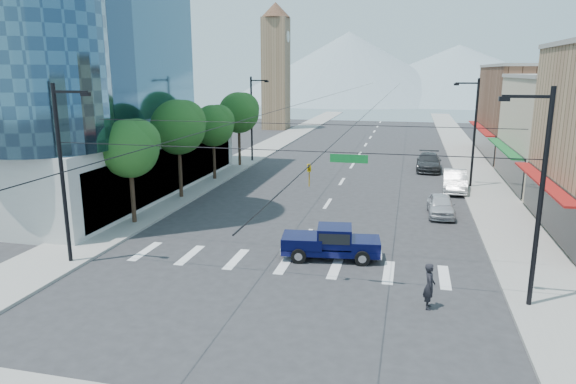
{
  "coord_description": "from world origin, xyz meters",
  "views": [
    {
      "loc": [
        5.64,
        -22.34,
        9.54
      ],
      "look_at": [
        -0.77,
        4.6,
        3.0
      ],
      "focal_mm": 32.0,
      "sensor_mm": 36.0,
      "label": 1
    }
  ],
  "objects_px": {
    "pedestrian": "(429,286)",
    "parked_car_near": "(441,205)",
    "parked_car_far": "(429,162)",
    "pickup_truck": "(330,242)",
    "parked_car_mid": "(455,181)"
  },
  "relations": [
    {
      "from": "pedestrian",
      "to": "parked_car_far",
      "type": "distance_m",
      "value": 31.29
    },
    {
      "from": "pickup_truck",
      "to": "parked_car_far",
      "type": "height_order",
      "value": "pickup_truck"
    },
    {
      "from": "parked_car_near",
      "to": "parked_car_far",
      "type": "bearing_deg",
      "value": 89.96
    },
    {
      "from": "parked_car_near",
      "to": "parked_car_mid",
      "type": "height_order",
      "value": "parked_car_mid"
    },
    {
      "from": "parked_car_mid",
      "to": "parked_car_far",
      "type": "distance_m",
      "value": 9.05
    },
    {
      "from": "pedestrian",
      "to": "parked_car_near",
      "type": "distance_m",
      "value": 14.69
    },
    {
      "from": "parked_car_far",
      "to": "parked_car_mid",
      "type": "bearing_deg",
      "value": -77.1
    },
    {
      "from": "pickup_truck",
      "to": "parked_car_near",
      "type": "xyz_separation_m",
      "value": [
        6.01,
        9.85,
        -0.18
      ]
    },
    {
      "from": "parked_car_mid",
      "to": "parked_car_far",
      "type": "relative_size",
      "value": 0.9
    },
    {
      "from": "pedestrian",
      "to": "parked_car_mid",
      "type": "distance_m",
      "value": 22.57
    },
    {
      "from": "pickup_truck",
      "to": "parked_car_mid",
      "type": "xyz_separation_m",
      "value": [
        7.47,
        17.62,
        -0.05
      ]
    },
    {
      "from": "parked_car_far",
      "to": "pickup_truck",
      "type": "bearing_deg",
      "value": -100.64
    },
    {
      "from": "pedestrian",
      "to": "parked_car_near",
      "type": "xyz_separation_m",
      "value": [
        1.19,
        14.64,
        -0.24
      ]
    },
    {
      "from": "parked_car_near",
      "to": "parked_car_far",
      "type": "height_order",
      "value": "parked_car_far"
    },
    {
      "from": "parked_car_near",
      "to": "parked_car_far",
      "type": "relative_size",
      "value": 0.74
    }
  ]
}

